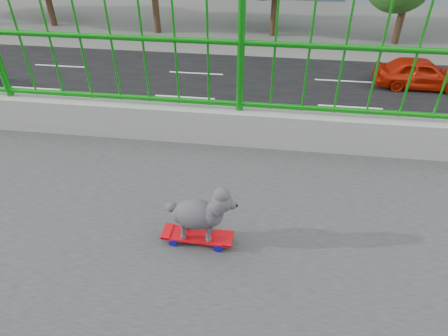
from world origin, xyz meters
name	(u,v)px	position (x,y,z in m)	size (l,w,h in m)	color
road	(170,128)	(-13.00, 0.00, 0.01)	(18.00, 90.00, 0.02)	black
skateboard	(198,236)	(-0.20, 3.87, 7.04)	(0.15, 0.44, 0.06)	red
poodle	(200,212)	(-0.20, 3.89, 7.25)	(0.19, 0.43, 0.35)	#343137
car_2	(69,113)	(-12.40, -4.17, 0.78)	(2.57, 5.58, 1.55)	black
car_4	(420,73)	(-18.80, 11.69, 0.76)	(1.79, 4.45, 1.52)	#B51B07
car_6	(16,154)	(-9.20, -4.68, 0.79)	(2.62, 5.69, 1.58)	#B51B07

